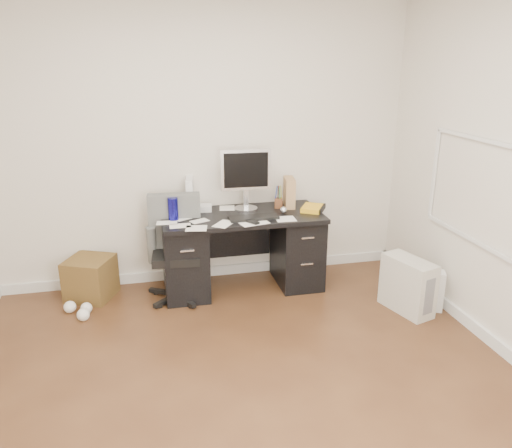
% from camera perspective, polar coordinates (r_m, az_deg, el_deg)
% --- Properties ---
extents(ground, '(4.00, 4.00, 0.00)m').
position_cam_1_polar(ground, '(3.52, -0.96, -19.12)').
color(ground, '#402514').
rests_on(ground, ground).
extents(room_shell, '(4.02, 4.02, 2.71)m').
position_cam_1_polar(room_shell, '(2.86, -0.63, 8.60)').
color(room_shell, beige).
rests_on(room_shell, ground).
extents(desk, '(1.50, 0.70, 0.75)m').
position_cam_1_polar(desk, '(4.80, -1.58, -2.87)').
color(desk, black).
rests_on(desk, ground).
extents(loose_papers, '(1.10, 0.60, 0.00)m').
position_cam_1_polar(loose_papers, '(4.60, -3.93, 0.78)').
color(loose_papers, white).
rests_on(loose_papers, desk).
extents(lcd_monitor, '(0.48, 0.29, 0.60)m').
position_cam_1_polar(lcd_monitor, '(4.73, -1.19, 5.10)').
color(lcd_monitor, silver).
rests_on(lcd_monitor, desk).
extents(keyboard, '(0.45, 0.17, 0.03)m').
position_cam_1_polar(keyboard, '(4.54, -0.27, 0.73)').
color(keyboard, black).
rests_on(keyboard, desk).
extents(computer_mouse, '(0.08, 0.08, 0.07)m').
position_cam_1_polar(computer_mouse, '(4.69, 3.16, 1.60)').
color(computer_mouse, silver).
rests_on(computer_mouse, desk).
extents(travel_mug, '(0.10, 0.10, 0.20)m').
position_cam_1_polar(travel_mug, '(4.55, -9.46, 1.72)').
color(travel_mug, navy).
rests_on(travel_mug, desk).
extents(white_binder, '(0.16, 0.29, 0.32)m').
position_cam_1_polar(white_binder, '(4.82, -7.55, 3.46)').
color(white_binder, silver).
rests_on(white_binder, desk).
extents(magazine_file, '(0.16, 0.26, 0.28)m').
position_cam_1_polar(magazine_file, '(4.90, 3.83, 3.63)').
color(magazine_file, '#916C46').
rests_on(magazine_file, desk).
extents(pen_cup, '(0.12, 0.12, 0.23)m').
position_cam_1_polar(pen_cup, '(4.85, 2.61, 3.15)').
color(pen_cup, '#582C19').
rests_on(pen_cup, desk).
extents(yellow_book, '(0.29, 0.31, 0.04)m').
position_cam_1_polar(yellow_book, '(4.82, 6.53, 1.80)').
color(yellow_book, yellow).
rests_on(yellow_book, desk).
extents(paper_remote, '(0.30, 0.26, 0.02)m').
position_cam_1_polar(paper_remote, '(4.44, -0.32, 0.31)').
color(paper_remote, white).
rests_on(paper_remote, desk).
extents(office_chair, '(0.59, 0.59, 0.97)m').
position_cam_1_polar(office_chair, '(4.60, -9.14, -2.93)').
color(office_chair, '#4E504E').
rests_on(office_chair, ground).
extents(pc_tower, '(0.35, 0.53, 0.49)m').
position_cam_1_polar(pc_tower, '(4.62, 16.94, -6.70)').
color(pc_tower, beige).
rests_on(pc_tower, ground).
extents(shopping_bag, '(0.32, 0.28, 0.37)m').
position_cam_1_polar(shopping_bag, '(4.73, 18.98, -7.15)').
color(shopping_bag, silver).
rests_on(shopping_bag, ground).
extents(wicker_basket, '(0.51, 0.51, 0.39)m').
position_cam_1_polar(wicker_basket, '(4.93, -18.38, -5.88)').
color(wicker_basket, '#462F15').
rests_on(wicker_basket, ground).
extents(desk_printer, '(0.37, 0.32, 0.20)m').
position_cam_1_polar(desk_printer, '(5.20, 4.79, -4.76)').
color(desk_printer, slate).
rests_on(desk_printer, ground).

